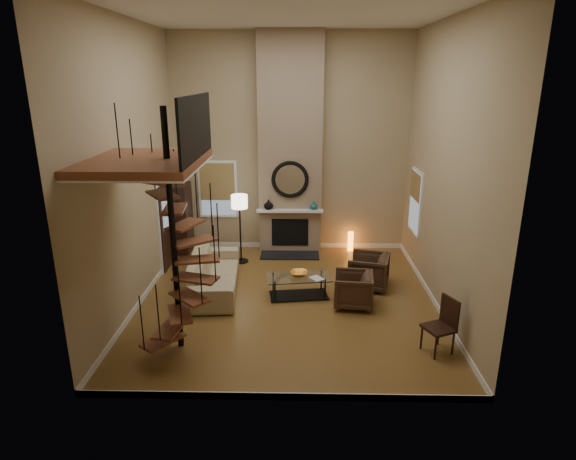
{
  "coord_description": "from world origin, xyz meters",
  "views": [
    {
      "loc": [
        0.2,
        -9.1,
        4.45
      ],
      "look_at": [
        0.0,
        0.4,
        1.4
      ],
      "focal_mm": 30.16,
      "sensor_mm": 36.0,
      "label": 1
    }
  ],
  "objects_px": {
    "accent_lamp": "(350,241)",
    "hutch": "(183,218)",
    "sofa": "(213,273)",
    "floor_lamp": "(240,207)",
    "side_chair": "(443,323)",
    "armchair_far": "(357,290)",
    "armchair_near": "(372,272)",
    "coffee_table": "(299,284)"
  },
  "relations": [
    {
      "from": "coffee_table",
      "to": "floor_lamp",
      "type": "bearing_deg",
      "value": 126.3
    },
    {
      "from": "hutch",
      "to": "sofa",
      "type": "xyz_separation_m",
      "value": [
        1.15,
        -2.28,
        -0.55
      ]
    },
    {
      "from": "armchair_far",
      "to": "accent_lamp",
      "type": "bearing_deg",
      "value": -177.36
    },
    {
      "from": "hutch",
      "to": "accent_lamp",
      "type": "xyz_separation_m",
      "value": [
        4.37,
        0.25,
        -0.7
      ]
    },
    {
      "from": "armchair_far",
      "to": "floor_lamp",
      "type": "height_order",
      "value": "floor_lamp"
    },
    {
      "from": "armchair_far",
      "to": "armchair_near",
      "type": "bearing_deg",
      "value": 161.32
    },
    {
      "from": "sofa",
      "to": "accent_lamp",
      "type": "relative_size",
      "value": 4.83
    },
    {
      "from": "armchair_far",
      "to": "coffee_table",
      "type": "xyz_separation_m",
      "value": [
        -1.16,
        0.43,
        -0.07
      ]
    },
    {
      "from": "hutch",
      "to": "armchair_far",
      "type": "bearing_deg",
      "value": -35.88
    },
    {
      "from": "floor_lamp",
      "to": "side_chair",
      "type": "xyz_separation_m",
      "value": [
        3.84,
        -4.02,
        -0.89
      ]
    },
    {
      "from": "hutch",
      "to": "side_chair",
      "type": "xyz_separation_m",
      "value": [
        5.4,
        -4.64,
        -0.42
      ]
    },
    {
      "from": "hutch",
      "to": "floor_lamp",
      "type": "bearing_deg",
      "value": -21.71
    },
    {
      "from": "armchair_far",
      "to": "coffee_table",
      "type": "distance_m",
      "value": 1.24
    },
    {
      "from": "side_chair",
      "to": "armchair_far",
      "type": "bearing_deg",
      "value": 127.15
    },
    {
      "from": "hutch",
      "to": "side_chair",
      "type": "relative_size",
      "value": 1.84
    },
    {
      "from": "sofa",
      "to": "armchair_far",
      "type": "height_order",
      "value": "sofa"
    },
    {
      "from": "hutch",
      "to": "accent_lamp",
      "type": "height_order",
      "value": "hutch"
    },
    {
      "from": "hutch",
      "to": "armchair_near",
      "type": "distance_m",
      "value": 5.07
    },
    {
      "from": "side_chair",
      "to": "armchair_near",
      "type": "bearing_deg",
      "value": 107.17
    },
    {
      "from": "accent_lamp",
      "to": "side_chair",
      "type": "distance_m",
      "value": 5.01
    },
    {
      "from": "hutch",
      "to": "armchair_far",
      "type": "relative_size",
      "value": 2.31
    },
    {
      "from": "coffee_table",
      "to": "accent_lamp",
      "type": "height_order",
      "value": "accent_lamp"
    },
    {
      "from": "sofa",
      "to": "floor_lamp",
      "type": "distance_m",
      "value": 1.99
    },
    {
      "from": "sofa",
      "to": "floor_lamp",
      "type": "bearing_deg",
      "value": -18.35
    },
    {
      "from": "armchair_far",
      "to": "floor_lamp",
      "type": "bearing_deg",
      "value": -126.23
    },
    {
      "from": "armchair_near",
      "to": "hutch",
      "type": "bearing_deg",
      "value": -99.38
    },
    {
      "from": "coffee_table",
      "to": "floor_lamp",
      "type": "distance_m",
      "value": 2.68
    },
    {
      "from": "coffee_table",
      "to": "hutch",
      "type": "bearing_deg",
      "value": 139.27
    },
    {
      "from": "floor_lamp",
      "to": "side_chair",
      "type": "relative_size",
      "value": 1.78
    },
    {
      "from": "accent_lamp",
      "to": "floor_lamp",
      "type": "bearing_deg",
      "value": -162.75
    },
    {
      "from": "armchair_near",
      "to": "coffee_table",
      "type": "xyz_separation_m",
      "value": [
        -1.6,
        -0.52,
        -0.07
      ]
    },
    {
      "from": "hutch",
      "to": "accent_lamp",
      "type": "bearing_deg",
      "value": 3.31
    },
    {
      "from": "hutch",
      "to": "sofa",
      "type": "bearing_deg",
      "value": -63.2
    },
    {
      "from": "sofa",
      "to": "floor_lamp",
      "type": "xyz_separation_m",
      "value": [
        0.41,
        1.66,
        1.02
      ]
    },
    {
      "from": "coffee_table",
      "to": "floor_lamp",
      "type": "height_order",
      "value": "floor_lamp"
    },
    {
      "from": "sofa",
      "to": "armchair_near",
      "type": "xyz_separation_m",
      "value": [
        3.45,
        0.22,
        -0.04
      ]
    },
    {
      "from": "armchair_far",
      "to": "coffee_table",
      "type": "relative_size",
      "value": 0.55
    },
    {
      "from": "hutch",
      "to": "armchair_near",
      "type": "bearing_deg",
      "value": -24.14
    },
    {
      "from": "floor_lamp",
      "to": "armchair_near",
      "type": "bearing_deg",
      "value": -25.34
    },
    {
      "from": "hutch",
      "to": "armchair_near",
      "type": "xyz_separation_m",
      "value": [
        4.6,
        -2.06,
        -0.6
      ]
    },
    {
      "from": "armchair_far",
      "to": "side_chair",
      "type": "xyz_separation_m",
      "value": [
        1.24,
        -1.63,
        0.17
      ]
    },
    {
      "from": "accent_lamp",
      "to": "hutch",
      "type": "bearing_deg",
      "value": -176.69
    }
  ]
}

